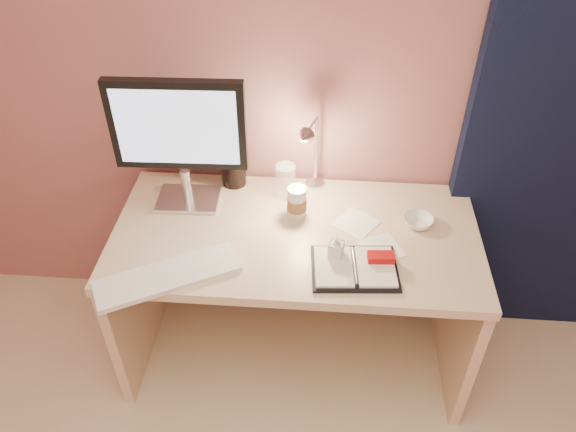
# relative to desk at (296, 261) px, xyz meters

# --- Properties ---
(room) EXTENTS (3.50, 3.50, 3.50)m
(room) POSITION_rel_desk_xyz_m (0.95, 0.24, 0.63)
(room) COLOR #C6B28E
(room) RESTS_ON ground
(desk) EXTENTS (1.40, 0.70, 0.73)m
(desk) POSITION_rel_desk_xyz_m (0.00, 0.00, 0.00)
(desk) COLOR #CEB292
(desk) RESTS_ON ground
(monitor) EXTENTS (0.51, 0.19, 0.54)m
(monitor) POSITION_rel_desk_xyz_m (-0.45, 0.09, 0.55)
(monitor) COLOR silver
(monitor) RESTS_ON desk
(keyboard) EXTENTS (0.51, 0.37, 0.02)m
(keyboard) POSITION_rel_desk_xyz_m (-0.43, -0.35, 0.24)
(keyboard) COLOR white
(keyboard) RESTS_ON desk
(planner) EXTENTS (0.32, 0.25, 0.05)m
(planner) POSITION_rel_desk_xyz_m (0.23, -0.26, 0.24)
(planner) COLOR black
(planner) RESTS_ON desk
(paper_a) EXTENTS (0.18, 0.18, 0.00)m
(paper_a) POSITION_rel_desk_xyz_m (0.32, -0.14, 0.23)
(paper_a) COLOR white
(paper_a) RESTS_ON desk
(paper_b) EXTENTS (0.15, 0.15, 0.00)m
(paper_b) POSITION_rel_desk_xyz_m (0.30, -0.16, 0.23)
(paper_b) COLOR white
(paper_b) RESTS_ON desk
(paper_c) EXTENTS (0.20, 0.20, 0.00)m
(paper_c) POSITION_rel_desk_xyz_m (0.23, -0.00, 0.23)
(paper_c) COLOR white
(paper_c) RESTS_ON desk
(coffee_cup) EXTENTS (0.08, 0.08, 0.12)m
(coffee_cup) POSITION_rel_desk_xyz_m (-0.00, 0.04, 0.28)
(coffee_cup) COLOR silver
(coffee_cup) RESTS_ON desk
(clear_cup) EXTENTS (0.08, 0.08, 0.14)m
(clear_cup) POSITION_rel_desk_xyz_m (-0.06, 0.16, 0.30)
(clear_cup) COLOR white
(clear_cup) RESTS_ON desk
(bowl) EXTENTS (0.13, 0.13, 0.04)m
(bowl) POSITION_rel_desk_xyz_m (0.47, 0.00, 0.24)
(bowl) COLOR silver
(bowl) RESTS_ON desk
(lotion_bottle) EXTENTS (0.06, 0.06, 0.11)m
(lotion_bottle) POSITION_rel_desk_xyz_m (0.15, -0.21, 0.28)
(lotion_bottle) COLOR silver
(lotion_bottle) RESTS_ON desk
(dark_jar) EXTENTS (0.10, 0.10, 0.15)m
(dark_jar) POSITION_rel_desk_xyz_m (-0.28, 0.22, 0.30)
(dark_jar) COLOR black
(dark_jar) RESTS_ON desk
(desk_lamp) EXTENTS (0.12, 0.21, 0.34)m
(desk_lamp) POSITION_rel_desk_xyz_m (0.09, 0.15, 0.44)
(desk_lamp) COLOR silver
(desk_lamp) RESTS_ON desk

